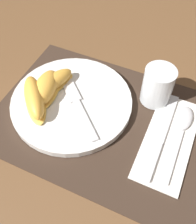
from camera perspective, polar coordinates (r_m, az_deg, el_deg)
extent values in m
plane|color=brown|center=(0.57, 1.41, -1.85)|extent=(3.00, 3.00, 0.00)
cube|color=#38281E|center=(0.57, 1.41, -1.74)|extent=(0.48, 0.34, 0.00)
cylinder|color=white|center=(0.59, -5.75, 2.23)|extent=(0.27, 0.27, 0.02)
cylinder|color=silver|center=(0.59, 12.84, 5.60)|extent=(0.07, 0.07, 0.09)
cylinder|color=#F9AD19|center=(0.61, 12.35, 3.75)|extent=(0.05, 0.05, 0.03)
cube|color=white|center=(0.56, 15.13, -5.74)|extent=(0.09, 0.23, 0.00)
cube|color=silver|center=(0.52, 11.70, -10.38)|extent=(0.02, 0.09, 0.01)
cube|color=silver|center=(0.58, 14.80, -1.33)|extent=(0.02, 0.13, 0.01)
cube|color=silver|center=(0.54, 15.99, -9.10)|extent=(0.02, 0.13, 0.01)
ellipsoid|color=silver|center=(0.59, 18.29, -1.23)|extent=(0.03, 0.07, 0.01)
cube|color=silver|center=(0.55, -2.77, -1.74)|extent=(0.09, 0.08, 0.00)
cube|color=silver|center=(0.60, -5.87, 4.65)|extent=(0.07, 0.06, 0.00)
ellipsoid|color=#F7C656|center=(0.61, -9.80, 5.48)|extent=(0.08, 0.12, 0.01)
ellipsoid|color=#F9B242|center=(0.60, -9.99, 6.36)|extent=(0.08, 0.12, 0.03)
ellipsoid|color=#F7C656|center=(0.60, -11.11, 4.25)|extent=(0.07, 0.12, 0.01)
ellipsoid|color=#F9B242|center=(0.59, -11.36, 5.29)|extent=(0.07, 0.11, 0.04)
ellipsoid|color=#F7C656|center=(0.59, -13.41, 2.05)|extent=(0.11, 0.12, 0.01)
ellipsoid|color=#F9B242|center=(0.57, -13.75, 3.16)|extent=(0.11, 0.12, 0.04)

